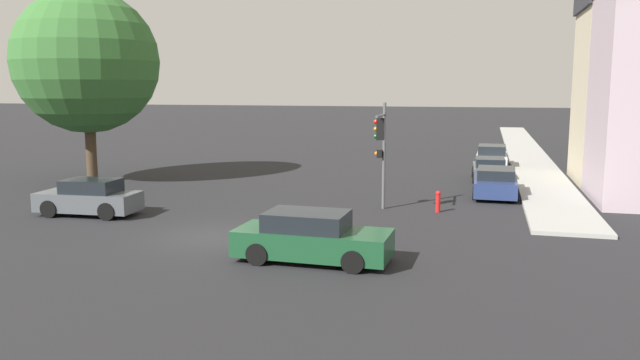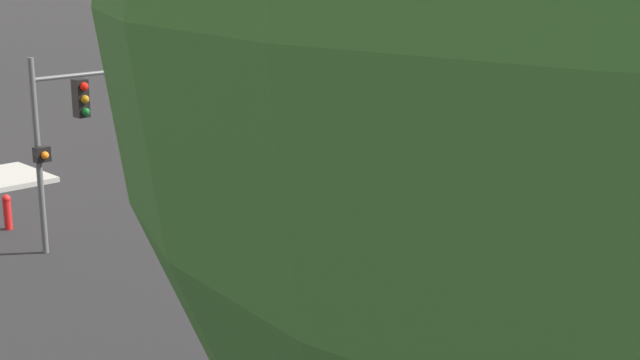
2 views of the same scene
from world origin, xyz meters
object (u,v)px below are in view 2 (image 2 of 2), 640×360
Objects in this scene: crossing_car_0 at (334,168)px; traffic_signal at (61,125)px; fire_hydrant at (7,211)px; crossing_car_1 at (586,312)px.

traffic_signal is at bearing 85.98° from crossing_car_0.
traffic_signal reaches higher than fire_hydrant.
crossing_car_0 is at bearing 155.12° from crossing_car_1.
crossing_car_1 is at bearing 17.29° from traffic_signal.
fire_hydrant is (2.38, 0.43, -2.50)m from traffic_signal.
crossing_car_0 reaches higher than fire_hydrant.
crossing_car_1 is 14.51m from fire_hydrant.
traffic_signal is 4.99× the size of fire_hydrant.
fire_hydrant is (3.14, 8.56, -0.23)m from crossing_car_0.
traffic_signal is 3.49m from fire_hydrant.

